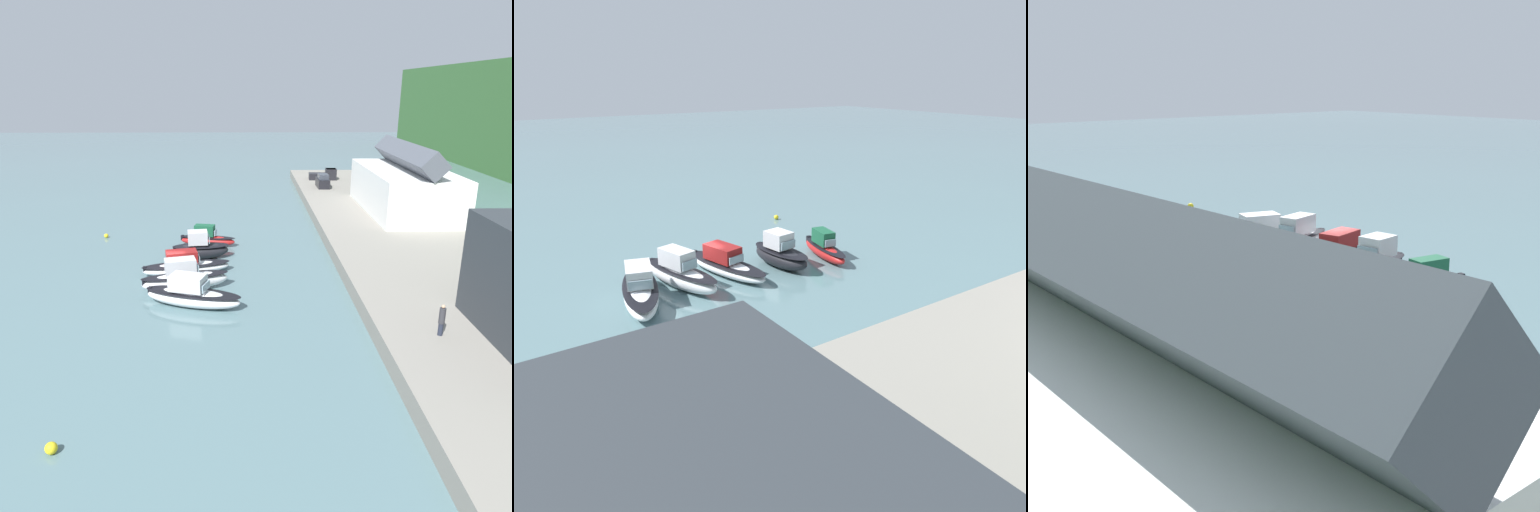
{
  "view_description": "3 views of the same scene",
  "coord_description": "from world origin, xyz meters",
  "views": [
    {
      "loc": [
        42.69,
        6.93,
        16.56
      ],
      "look_at": [
        0.53,
        7.78,
        2.35
      ],
      "focal_mm": 35.0,
      "sensor_mm": 36.0,
      "label": 1
    },
    {
      "loc": [
        15.94,
        33.03,
        14.62
      ],
      "look_at": [
        -2.93,
        5.01,
        2.32
      ],
      "focal_mm": 35.0,
      "sensor_mm": 36.0,
      "label": 2
    },
    {
      "loc": [
        -35.35,
        34.33,
        12.56
      ],
      "look_at": [
        -4.47,
        8.57,
        2.39
      ],
      "focal_mm": 50.0,
      "sensor_mm": 36.0,
      "label": 3
    }
  ],
  "objects": [
    {
      "name": "moored_boat_2",
      "position": [
        -1.33,
        1.21,
        0.81
      ],
      "size": [
        4.05,
        8.52,
        2.28
      ],
      "rotation": [
        0.0,
        0.0,
        0.23
      ],
      "color": "white",
      "rests_on": "ground_plane"
    },
    {
      "name": "moored_boat_0",
      "position": [
        -10.09,
        2.59,
        0.85
      ],
      "size": [
        2.62,
        6.37,
        2.36
      ],
      "rotation": [
        0.0,
        0.0,
        -0.18
      ],
      "color": "red",
      "rests_on": "ground_plane"
    },
    {
      "name": "ground_plane",
      "position": [
        0.0,
        0.0,
        0.0
      ],
      "size": [
        320.0,
        320.0,
        0.0
      ],
      "primitive_type": "plane",
      "color": "slate"
    },
    {
      "name": "moored_boat_4",
      "position": [
        6.0,
        2.57,
        0.95
      ],
      "size": [
        4.56,
        8.37,
        2.61
      ],
      "rotation": [
        0.0,
        0.0,
        -0.29
      ],
      "color": "white",
      "rests_on": "ground_plane"
    },
    {
      "name": "moored_boat_3",
      "position": [
        2.62,
        1.59,
        1.05
      ],
      "size": [
        3.81,
        7.78,
        2.85
      ],
      "rotation": [
        0.0,
        0.0,
        0.26
      ],
      "color": "white",
      "rests_on": "ground_plane"
    },
    {
      "name": "mooring_buoy_1",
      "position": [
        22.94,
        -2.44,
        0.3
      ],
      "size": [
        0.6,
        0.6,
        0.6
      ],
      "color": "yellow",
      "rests_on": "ground_plane"
    },
    {
      "name": "harbor_clubhouse",
      "position": [
        -20.54,
        27.33,
        4.56
      ],
      "size": [
        20.44,
        9.68,
        8.81
      ],
      "color": "white",
      "rests_on": "quay_promenade"
    },
    {
      "name": "moored_boat_1",
      "position": [
        -5.82,
        2.23,
        1.07
      ],
      "size": [
        2.94,
        5.96,
        2.89
      ],
      "rotation": [
        0.0,
        0.0,
        0.13
      ],
      "color": "black",
      "rests_on": "ground_plane"
    }
  ]
}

